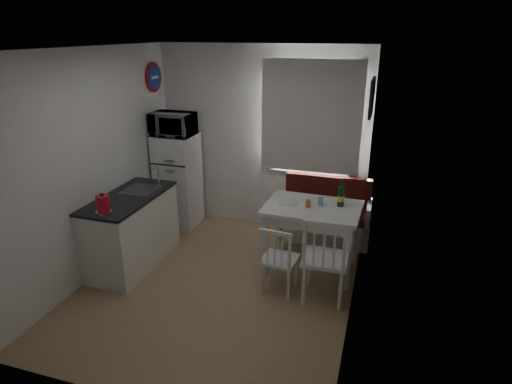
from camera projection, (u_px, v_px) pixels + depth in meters
The scene contains 22 objects.
floor at pixel (219, 284), 4.96m from camera, with size 3.00×3.50×0.02m, color #9F8054.
ceiling at pixel (210, 48), 4.04m from camera, with size 3.00×3.50×0.02m, color white.
wall_back at pixel (262, 140), 6.06m from camera, with size 3.00×0.02×2.60m, color white.
wall_front at pixel (118, 257), 2.94m from camera, with size 3.00×0.02×2.60m, color white.
wall_left at pixel (94, 166), 4.91m from camera, with size 0.02×3.50×2.60m, color white.
wall_right at pixel (360, 193), 4.09m from camera, with size 0.02×3.50×2.60m, color white.
window at pixel (311, 120), 5.73m from camera, with size 1.22×0.06×1.47m, color white.
curtain at pixel (311, 118), 5.65m from camera, with size 1.35×0.02×1.50m, color silver.
kitchen_counter at pixel (132, 230), 5.27m from camera, with size 0.62×1.32×1.16m.
wall_sign at pixel (154, 77), 5.90m from camera, with size 0.40×0.40×0.03m, color #192C99.
picture_frame at pixel (372, 97), 4.81m from camera, with size 0.04×0.52×0.42m, color black.
bench at pixel (325, 220), 5.93m from camera, with size 1.23×0.47×0.88m.
dining_table at pixel (313, 213), 5.03m from camera, with size 1.13×0.81×0.83m.
chair_left at pixel (278, 254), 4.60m from camera, with size 0.41×0.40×0.43m.
chair_right at pixel (324, 252), 4.40m from camera, with size 0.48×0.46×0.54m.
fridge at pixel (178, 180), 6.29m from camera, with size 0.55×0.55×1.37m, color white.
microwave at pixel (173, 124), 5.95m from camera, with size 0.59×0.40×0.32m, color white.
kettle at pixel (103, 204), 4.58m from camera, with size 0.17×0.17×0.23m, color red.
wine_bottle at pixel (341, 193), 4.95m from camera, with size 0.08×0.08×0.33m, color #113814, non-canonical shape.
drinking_glass_orange at pixel (308, 204), 4.95m from camera, with size 0.06×0.06×0.09m, color #C67921.
drinking_glass_blue at pixel (321, 201), 5.00m from camera, with size 0.06×0.06×0.10m, color #77A6CB.
plate at pixel (288, 202), 5.10m from camera, with size 0.23×0.23×0.02m, color white.
Camera 1 is at (1.67, -3.94, 2.76)m, focal length 30.00 mm.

